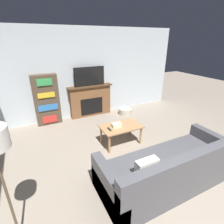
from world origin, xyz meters
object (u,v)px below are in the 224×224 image
(fireplace, at_px, (91,100))
(bookshelf, at_px, (47,100))
(tv, at_px, (90,76))
(couch, at_px, (170,169))
(storage_basket, at_px, (125,111))
(coffee_table, at_px, (121,128))

(fireplace, bearing_deg, bookshelf, -179.05)
(tv, bearing_deg, couch, -86.85)
(bookshelf, distance_m, storage_basket, 2.50)
(tv, relative_size, coffee_table, 1.02)
(fireplace, bearing_deg, coffee_table, -88.76)
(couch, bearing_deg, coffee_table, 95.65)
(coffee_table, distance_m, bookshelf, 2.39)
(tv, height_order, storage_basket, tv)
(fireplace, height_order, couch, fireplace)
(fireplace, distance_m, couch, 3.42)
(couch, xyz_separation_m, bookshelf, (-1.52, 3.39, 0.45))
(fireplace, relative_size, storage_basket, 3.25)
(tv, bearing_deg, coffee_table, -88.75)
(coffee_table, height_order, storage_basket, coffee_table)
(fireplace, bearing_deg, storage_basket, -23.79)
(fireplace, height_order, coffee_table, fireplace)
(bookshelf, height_order, storage_basket, bookshelf)
(tv, height_order, couch, tv)
(fireplace, xyz_separation_m, couch, (0.19, -3.41, -0.23))
(bookshelf, xyz_separation_m, storage_basket, (2.38, -0.44, -0.63))
(coffee_table, relative_size, storage_basket, 2.17)
(couch, relative_size, storage_basket, 5.62)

